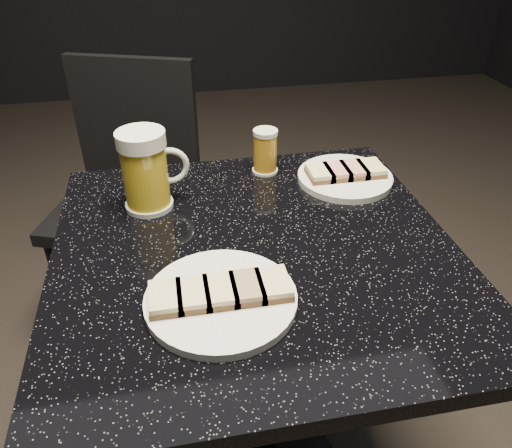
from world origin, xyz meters
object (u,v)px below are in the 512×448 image
object	(u,v)px
table	(256,344)
beer_mug	(146,170)
beer_tumbler	(265,151)
chair	(130,186)
plate_large	(221,299)
plate_small	(345,178)

from	to	relation	value
table	beer_mug	distance (m)	0.41
beer_tumbler	chair	xyz separation A→B (m)	(-0.34, 0.45, -0.30)
plate_large	table	size ratio (longest dim) A/B	0.31
table	beer_tumbler	distance (m)	0.41
beer_mug	chair	xyz separation A→B (m)	(-0.09, 0.55, -0.33)
plate_large	chair	size ratio (longest dim) A/B	0.27
plate_small	table	bearing A→B (deg)	-139.12
plate_large	beer_tumbler	distance (m)	0.43
beer_mug	plate_large	bearing A→B (deg)	-71.89
plate_large	chair	world-z (taller)	chair
beer_mug	beer_tumbler	distance (m)	0.27
plate_large	chair	xyz separation A→B (m)	(-0.18, 0.85, -0.26)
beer_tumbler	plate_small	bearing A→B (deg)	-24.74
plate_small	table	size ratio (longest dim) A/B	0.27
plate_large	table	world-z (taller)	plate_large
plate_large	chair	bearing A→B (deg)	102.23
table	beer_mug	world-z (taller)	beer_mug
table	beer_tumbler	size ratio (longest dim) A/B	7.65
beer_tumbler	table	bearing A→B (deg)	-104.95
plate_small	beer_mug	world-z (taller)	beer_mug
plate_large	table	distance (m)	0.29
chair	plate_large	bearing A→B (deg)	-77.77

